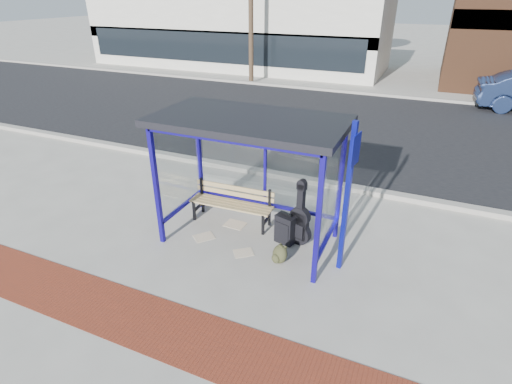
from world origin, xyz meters
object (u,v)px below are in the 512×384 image
at_px(guitar_bag, 300,222).
at_px(suitcase, 285,229).
at_px(bench, 232,202).
at_px(backpack, 279,255).

height_order(guitar_bag, suitcase, guitar_bag).
distance_m(guitar_bag, suitcase, 0.31).
bearing_deg(guitar_bag, suitcase, -147.89).
height_order(bench, backpack, bench).
bearing_deg(backpack, guitar_bag, 103.01).
relative_size(guitar_bag, backpack, 3.62).
relative_size(bench, backpack, 4.99).
xyz_separation_m(bench, backpack, (1.39, -0.95, -0.30)).
distance_m(guitar_bag, backpack, 0.79).
bearing_deg(suitcase, backpack, -63.85).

